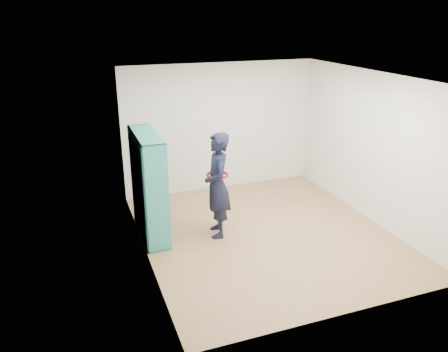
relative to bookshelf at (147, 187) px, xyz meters
name	(u,v)px	position (x,y,z in m)	size (l,w,h in m)	color
floor	(265,233)	(1.83, -0.65, -0.85)	(4.50, 4.50, 0.00)	olive
ceiling	(271,77)	(1.83, -0.65, 1.75)	(4.50, 4.50, 0.00)	white
wall_left	(142,176)	(-0.17, -0.65, 0.45)	(0.02, 4.50, 2.60)	silver
wall_right	(372,148)	(3.83, -0.65, 0.45)	(0.02, 4.50, 2.60)	silver
wall_back	(220,128)	(1.83, 1.60, 0.45)	(4.00, 0.02, 2.60)	silver
wall_front	(353,220)	(1.83, -2.90, 0.45)	(4.00, 0.02, 2.60)	silver
bookshelf	(147,187)	(0.00, 0.00, 0.00)	(0.38, 1.30, 1.74)	#287D74
person	(217,185)	(1.07, -0.38, 0.03)	(0.52, 0.70, 1.76)	black
smartphone	(208,177)	(0.95, -0.26, 0.14)	(0.02, 0.09, 0.13)	silver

